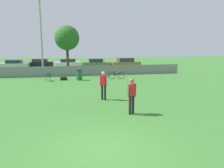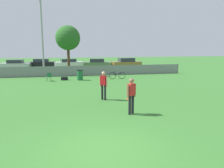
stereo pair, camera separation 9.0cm
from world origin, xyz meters
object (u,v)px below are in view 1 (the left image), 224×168
(light_pole, at_px, (41,30))
(player_defender_red, at_px, (104,83))
(gear_bag_sideline, at_px, (64,79))
(trash_bin, at_px, (79,75))
(parked_car_dark, at_px, (40,63))
(parked_car_olive, at_px, (96,63))
(folding_chair_sideline, at_px, (48,76))
(frisbee_disc, at_px, (128,99))
(parked_car_tan, at_px, (125,63))
(tree_near_pole, at_px, (67,38))
(parked_car_white, at_px, (67,63))
(player_thrower_red, at_px, (132,93))
(bicycle_sideline, at_px, (116,75))
(parked_car_silver, at_px, (14,64))

(light_pole, bearing_deg, player_defender_red, -69.76)
(gear_bag_sideline, bearing_deg, trash_bin, -12.39)
(parked_car_dark, height_order, parked_car_olive, parked_car_olive)
(folding_chair_sideline, bearing_deg, parked_car_olive, -138.59)
(trash_bin, xyz_separation_m, gear_bag_sideline, (-1.47, 0.32, -0.36))
(light_pole, xyz_separation_m, frisbee_disc, (6.17, -12.83, -5.01))
(player_defender_red, height_order, parked_car_tan, player_defender_red)
(tree_near_pole, xyz_separation_m, parked_car_dark, (-4.09, 7.65, -3.56))
(folding_chair_sideline, relative_size, parked_car_white, 0.17)
(light_pole, xyz_separation_m, parked_car_white, (2.78, 9.69, -4.37))
(trash_bin, relative_size, parked_car_dark, 0.23)
(light_pole, height_order, frisbee_disc, light_pole)
(frisbee_disc, xyz_separation_m, folding_chair_sideline, (-5.32, 8.48, 0.45))
(player_defender_red, relative_size, parked_car_white, 0.38)
(player_defender_red, height_order, frisbee_disc, player_defender_red)
(parked_car_olive, bearing_deg, frisbee_disc, -81.21)
(gear_bag_sideline, xyz_separation_m, parked_car_dark, (-3.58, 14.08, 0.53))
(player_thrower_red, height_order, gear_bag_sideline, player_thrower_red)
(tree_near_pole, xyz_separation_m, bicycle_sideline, (4.65, -6.75, -3.87))
(tree_near_pole, relative_size, folding_chair_sideline, 7.32)
(tree_near_pole, bearing_deg, parked_car_olive, 49.12)
(player_thrower_red, relative_size, bicycle_sideline, 1.05)
(player_thrower_red, xyz_separation_m, bicycle_sideline, (1.96, 11.38, -0.65))
(bicycle_sideline, distance_m, parked_car_tan, 11.90)
(tree_near_pole, xyz_separation_m, parked_car_silver, (-7.51, 5.98, -3.57))
(player_thrower_red, relative_size, trash_bin, 1.73)
(bicycle_sideline, bearing_deg, parked_car_dark, 127.54)
(folding_chair_sideline, bearing_deg, parked_car_dark, -102.18)
(light_pole, bearing_deg, bicycle_sideline, -30.24)
(frisbee_disc, relative_size, gear_bag_sideline, 0.45)
(frisbee_disc, relative_size, parked_car_tan, 0.06)
(parked_car_silver, xyz_separation_m, parked_car_olive, (11.79, -1.04, 0.04))
(player_thrower_red, bearing_deg, parked_car_dark, 72.81)
(trash_bin, bearing_deg, parked_car_dark, 109.33)
(light_pole, xyz_separation_m, parked_car_dark, (-1.32, 10.08, -4.35))
(tree_near_pole, distance_m, gear_bag_sideline, 7.63)
(trash_bin, distance_m, parked_car_tan, 13.60)
(parked_car_dark, distance_m, parked_car_white, 4.12)
(gear_bag_sideline, bearing_deg, parked_car_olive, 67.15)
(trash_bin, height_order, parked_car_dark, parked_car_dark)
(parked_car_dark, bearing_deg, gear_bag_sideline, -74.11)
(gear_bag_sideline, relative_size, parked_car_white, 0.14)
(player_defender_red, bearing_deg, tree_near_pole, 141.24)
(tree_near_pole, xyz_separation_m, trash_bin, (0.96, -6.75, -3.73))
(bicycle_sideline, xyz_separation_m, parked_car_olive, (-0.37, 11.69, 0.34))
(light_pole, bearing_deg, trash_bin, -49.16)
(light_pole, bearing_deg, parked_car_white, 73.98)
(player_thrower_red, height_order, folding_chair_sideline, player_thrower_red)
(trash_bin, xyz_separation_m, parked_car_white, (-0.95, 14.02, 0.15))
(light_pole, relative_size, bicycle_sideline, 5.18)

